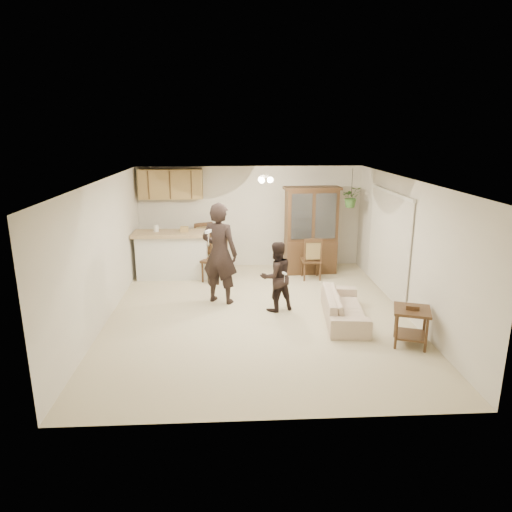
{
  "coord_description": "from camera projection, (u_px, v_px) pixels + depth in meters",
  "views": [
    {
      "loc": [
        -0.47,
        -7.95,
        3.34
      ],
      "look_at": [
        -0.01,
        0.4,
        1.03
      ],
      "focal_mm": 32.0,
      "sensor_mm": 36.0,
      "label": 1
    }
  ],
  "objects": [
    {
      "name": "chair_hutch_left",
      "position": [
        215.0,
        268.0,
        10.38
      ],
      "size": [
        0.66,
        0.66,
        1.1
      ],
      "rotation": [
        0.0,
        0.0,
        -0.5
      ],
      "color": "#362013",
      "rests_on": "floor"
    },
    {
      "name": "plant_cord",
      "position": [
        352.0,
        183.0,
        10.42
      ],
      "size": [
        0.01,
        0.01,
        0.65
      ],
      "primitive_type": "cylinder",
      "color": "black",
      "rests_on": "ceiling"
    },
    {
      "name": "china_hutch",
      "position": [
        311.0,
        231.0,
        10.85
      ],
      "size": [
        1.34,
        0.59,
        2.07
      ],
      "rotation": [
        0.0,
        0.0,
        0.06
      ],
      "color": "#362013",
      "rests_on": "floor"
    },
    {
      "name": "wall_back",
      "position": [
        250.0,
        217.0,
        11.36
      ],
      "size": [
        5.5,
        0.02,
        2.5
      ],
      "primitive_type": "cube",
      "color": "beige",
      "rests_on": "ground"
    },
    {
      "name": "side_table",
      "position": [
        411.0,
        326.0,
        7.28
      ],
      "size": [
        0.71,
        0.71,
        0.68
      ],
      "rotation": [
        0.0,
        0.0,
        -0.33
      ],
      "color": "#362013",
      "rests_on": "floor"
    },
    {
      "name": "controller_child",
      "position": [
        284.0,
        273.0,
        8.29
      ],
      "size": [
        0.08,
        0.12,
        0.04
      ],
      "primitive_type": "cube",
      "rotation": [
        0.0,
        0.0,
        3.54
      ],
      "color": "white",
      "rests_on": "child"
    },
    {
      "name": "chair_hutch_right",
      "position": [
        311.0,
        267.0,
        10.56
      ],
      "size": [
        0.44,
        0.44,
        1.0
      ],
      "rotation": [
        0.0,
        0.0,
        3.15
      ],
      "color": "#362013",
      "rests_on": "floor"
    },
    {
      "name": "sofa",
      "position": [
        345.0,
        301.0,
        8.21
      ],
      "size": [
        0.92,
        1.94,
        0.73
      ],
      "primitive_type": "imported",
      "rotation": [
        0.0,
        0.0,
        1.47
      ],
      "color": "beige",
      "rests_on": "floor"
    },
    {
      "name": "breakfast_bar",
      "position": [
        173.0,
        257.0,
        10.59
      ],
      "size": [
        1.6,
        0.55,
        1.0
      ],
      "primitive_type": "cube",
      "color": "silver",
      "rests_on": "floor"
    },
    {
      "name": "vertical_blinds",
      "position": [
        388.0,
        244.0,
        9.28
      ],
      "size": [
        0.06,
        2.3,
        2.1
      ],
      "primitive_type": null,
      "color": "beige",
      "rests_on": "wall_right"
    },
    {
      "name": "controller_adult",
      "position": [
        208.0,
        232.0,
        8.36
      ],
      "size": [
        0.12,
        0.18,
        0.05
      ],
      "primitive_type": "cube",
      "rotation": [
        0.0,
        0.0,
        2.73
      ],
      "color": "white",
      "rests_on": "adult"
    },
    {
      "name": "wall_left",
      "position": [
        103.0,
        252.0,
        8.09
      ],
      "size": [
        0.02,
        6.5,
        2.5
      ],
      "primitive_type": "cube",
      "color": "beige",
      "rests_on": "ground"
    },
    {
      "name": "ceiling",
      "position": [
        258.0,
        180.0,
        7.9
      ],
      "size": [
        5.5,
        6.5,
        0.02
      ],
      "primitive_type": "cube",
      "color": "white",
      "rests_on": "wall_back"
    },
    {
      "name": "adult",
      "position": [
        220.0,
        259.0,
        8.96
      ],
      "size": [
        0.77,
        0.66,
        1.8
      ],
      "primitive_type": "imported",
      "rotation": [
        0.0,
        0.0,
        2.73
      ],
      "color": "black",
      "rests_on": "floor"
    },
    {
      "name": "ceiling_fixture",
      "position": [
        264.0,
        179.0,
        9.09
      ],
      "size": [
        0.36,
        0.36,
        0.2
      ],
      "primitive_type": null,
      "color": "#FFE7BF",
      "rests_on": "ceiling"
    },
    {
      "name": "wall_right",
      "position": [
        407.0,
        248.0,
        8.38
      ],
      "size": [
        0.02,
        6.5,
        2.5
      ],
      "primitive_type": "cube",
      "color": "beige",
      "rests_on": "ground"
    },
    {
      "name": "upper_cabinets",
      "position": [
        171.0,
        184.0,
        10.86
      ],
      "size": [
        1.5,
        0.34,
        0.7
      ],
      "primitive_type": "cube",
      "color": "olive",
      "rests_on": "wall_back"
    },
    {
      "name": "hanging_plant",
      "position": [
        351.0,
        197.0,
        10.5
      ],
      "size": [
        0.43,
        0.37,
        0.48
      ],
      "primitive_type": "imported",
      "color": "#305C25",
      "rests_on": "ceiling"
    },
    {
      "name": "chair_bar",
      "position": [
        208.0,
        258.0,
        11.16
      ],
      "size": [
        0.68,
        0.68,
        1.16
      ],
      "rotation": [
        0.0,
        0.0,
        0.45
      ],
      "color": "#362013",
      "rests_on": "floor"
    },
    {
      "name": "wall_front",
      "position": [
        275.0,
        323.0,
        5.1
      ],
      "size": [
        5.5,
        0.02,
        2.5
      ],
      "primitive_type": "cube",
      "color": "beige",
      "rests_on": "ground"
    },
    {
      "name": "child",
      "position": [
        276.0,
        276.0,
        8.6
      ],
      "size": [
        0.8,
        0.73,
        1.35
      ],
      "primitive_type": "imported",
      "rotation": [
        0.0,
        0.0,
        3.54
      ],
      "color": "black",
      "rests_on": "floor"
    },
    {
      "name": "bar_top",
      "position": [
        171.0,
        234.0,
        10.45
      ],
      "size": [
        1.75,
        0.7,
        0.08
      ],
      "primitive_type": "cube",
      "color": "tan",
      "rests_on": "breakfast_bar"
    },
    {
      "name": "floor",
      "position": [
        258.0,
        314.0,
        8.56
      ],
      "size": [
        6.5,
        6.5,
        0.0
      ],
      "primitive_type": "plane",
      "color": "beige",
      "rests_on": "ground"
    }
  ]
}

